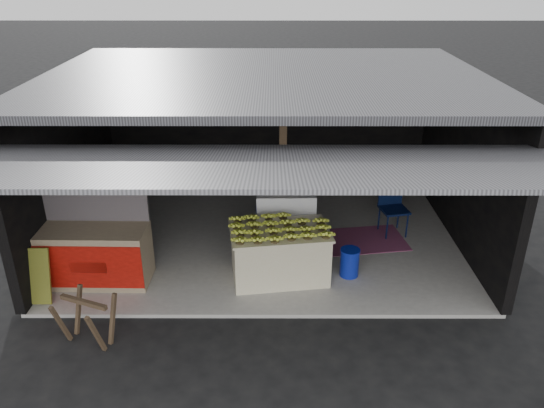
{
  "coord_description": "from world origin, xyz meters",
  "views": [
    {
      "loc": [
        0.14,
        -6.24,
        4.73
      ],
      "look_at": [
        0.12,
        1.55,
        1.1
      ],
      "focal_mm": 35.0,
      "sensor_mm": 36.0,
      "label": 1
    }
  ],
  "objects_px": {
    "white_crate": "(286,220)",
    "neighbor_stall": "(96,252)",
    "water_barrel": "(349,263)",
    "banana_table": "(280,254)",
    "sawhorse": "(86,316)",
    "plastic_chair": "(392,203)"
  },
  "relations": [
    {
      "from": "sawhorse",
      "to": "water_barrel",
      "type": "distance_m",
      "value": 4.03
    },
    {
      "from": "white_crate",
      "to": "sawhorse",
      "type": "height_order",
      "value": "white_crate"
    },
    {
      "from": "white_crate",
      "to": "neighbor_stall",
      "type": "xyz_separation_m",
      "value": [
        -2.98,
        -1.05,
        -0.05
      ]
    },
    {
      "from": "white_crate",
      "to": "water_barrel",
      "type": "height_order",
      "value": "white_crate"
    },
    {
      "from": "white_crate",
      "to": "neighbor_stall",
      "type": "bearing_deg",
      "value": -161.7
    },
    {
      "from": "white_crate",
      "to": "water_barrel",
      "type": "distance_m",
      "value": 1.39
    },
    {
      "from": "banana_table",
      "to": "water_barrel",
      "type": "relative_size",
      "value": 3.72
    },
    {
      "from": "banana_table",
      "to": "neighbor_stall",
      "type": "distance_m",
      "value": 2.87
    },
    {
      "from": "banana_table",
      "to": "neighbor_stall",
      "type": "height_order",
      "value": "neighbor_stall"
    },
    {
      "from": "sawhorse",
      "to": "plastic_chair",
      "type": "xyz_separation_m",
      "value": [
        4.66,
        3.12,
        0.21
      ]
    },
    {
      "from": "neighbor_stall",
      "to": "sawhorse",
      "type": "distance_m",
      "value": 1.49
    },
    {
      "from": "banana_table",
      "to": "white_crate",
      "type": "bearing_deg",
      "value": 75.27
    },
    {
      "from": "plastic_chair",
      "to": "white_crate",
      "type": "bearing_deg",
      "value": -174.2
    },
    {
      "from": "neighbor_stall",
      "to": "plastic_chair",
      "type": "bearing_deg",
      "value": 19.64
    },
    {
      "from": "banana_table",
      "to": "white_crate",
      "type": "xyz_separation_m",
      "value": [
        0.11,
        0.95,
        0.13
      ]
    },
    {
      "from": "sawhorse",
      "to": "banana_table",
      "type": "bearing_deg",
      "value": 52.62
    },
    {
      "from": "white_crate",
      "to": "water_barrel",
      "type": "xyz_separation_m",
      "value": [
        1.01,
        -0.9,
        -0.33
      ]
    },
    {
      "from": "banana_table",
      "to": "plastic_chair",
      "type": "bearing_deg",
      "value": 28.94
    },
    {
      "from": "plastic_chair",
      "to": "sawhorse",
      "type": "bearing_deg",
      "value": -157.94
    },
    {
      "from": "sawhorse",
      "to": "water_barrel",
      "type": "xyz_separation_m",
      "value": [
        3.7,
        1.6,
        -0.15
      ]
    },
    {
      "from": "neighbor_stall",
      "to": "sawhorse",
      "type": "height_order",
      "value": "neighbor_stall"
    },
    {
      "from": "banana_table",
      "to": "water_barrel",
      "type": "bearing_deg",
      "value": -5.79
    }
  ]
}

